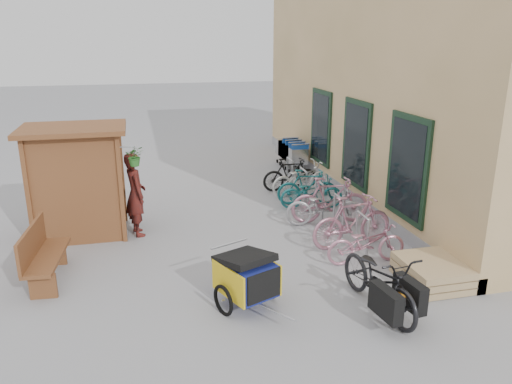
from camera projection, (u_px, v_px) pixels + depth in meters
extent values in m
plane|color=gray|center=(249.00, 267.00, 9.49)|extent=(80.00, 80.00, 0.00)
cube|color=#D8B07C|center=(437.00, 62.00, 14.09)|extent=(6.00, 13.00, 7.00)
cube|color=gray|center=(335.00, 183.00, 14.43)|extent=(0.18, 13.00, 0.30)
cube|color=black|center=(407.00, 168.00, 10.26)|extent=(0.06, 1.50, 2.20)
cube|color=black|center=(406.00, 168.00, 10.26)|extent=(0.02, 1.25, 1.95)
cube|color=black|center=(356.00, 144.00, 12.58)|extent=(0.06, 1.50, 2.20)
cube|color=black|center=(355.00, 144.00, 12.57)|extent=(0.02, 1.25, 1.95)
cube|color=black|center=(321.00, 127.00, 14.90)|extent=(0.06, 1.50, 2.20)
cube|color=black|center=(320.00, 127.00, 14.89)|extent=(0.02, 1.25, 1.95)
cube|color=brown|center=(28.00, 196.00, 9.94)|extent=(0.09, 0.09, 2.30)
cube|color=brown|center=(121.00, 190.00, 10.35)|extent=(0.09, 0.09, 2.30)
cube|color=brown|center=(39.00, 179.00, 11.15)|extent=(0.09, 0.09, 2.30)
cube|color=brown|center=(122.00, 174.00, 11.55)|extent=(0.09, 0.09, 2.30)
cube|color=brown|center=(35.00, 187.00, 10.55)|extent=(0.05, 1.30, 2.30)
cube|color=brown|center=(76.00, 192.00, 10.17)|extent=(1.80, 0.05, 2.30)
cube|color=brown|center=(81.00, 177.00, 11.32)|extent=(1.80, 0.05, 2.30)
cube|color=brown|center=(72.00, 129.00, 10.39)|extent=(2.15, 1.65, 0.10)
cube|color=brown|center=(70.00, 196.00, 10.78)|extent=(1.30, 1.15, 0.04)
cube|color=brown|center=(67.00, 169.00, 10.60)|extent=(1.30, 1.15, 0.04)
cylinder|color=#A5A8AD|center=(127.00, 147.00, 10.12)|extent=(0.36, 0.02, 0.02)
imported|color=#296623|center=(135.00, 156.00, 10.21)|extent=(0.38, 0.33, 0.42)
cylinder|color=#A5A8AD|center=(367.00, 240.00, 9.65)|extent=(0.05, 0.05, 0.84)
cylinder|color=#A5A8AD|center=(357.00, 231.00, 10.12)|extent=(0.05, 0.05, 0.84)
cylinder|color=#A5A8AD|center=(363.00, 215.00, 9.76)|extent=(0.05, 0.50, 0.05)
cylinder|color=#A5A8AD|center=(343.00, 219.00, 10.77)|extent=(0.05, 0.05, 0.84)
cylinder|color=#A5A8AD|center=(334.00, 212.00, 11.23)|extent=(0.05, 0.05, 0.84)
cylinder|color=#A5A8AD|center=(339.00, 197.00, 10.87)|extent=(0.05, 0.50, 0.05)
cylinder|color=#A5A8AD|center=(323.00, 202.00, 11.88)|extent=(0.05, 0.05, 0.84)
cylinder|color=#A5A8AD|center=(316.00, 196.00, 12.34)|extent=(0.05, 0.05, 0.84)
cylinder|color=#A5A8AD|center=(320.00, 182.00, 11.99)|extent=(0.05, 0.50, 0.05)
cylinder|color=#A5A8AD|center=(306.00, 188.00, 12.99)|extent=(0.05, 0.05, 0.84)
cylinder|color=#A5A8AD|center=(300.00, 183.00, 13.46)|extent=(0.05, 0.05, 0.84)
cylinder|color=#A5A8AD|center=(304.00, 170.00, 13.10)|extent=(0.05, 0.50, 0.05)
cylinder|color=#A5A8AD|center=(292.00, 176.00, 14.11)|extent=(0.05, 0.05, 0.84)
cylinder|color=#A5A8AD|center=(287.00, 171.00, 14.57)|extent=(0.05, 0.05, 0.84)
cylinder|color=#A5A8AD|center=(290.00, 159.00, 14.21)|extent=(0.05, 0.50, 0.05)
cube|color=tan|center=(431.00, 279.00, 8.85)|extent=(1.00, 1.20, 0.12)
cube|color=tan|center=(432.00, 272.00, 8.81)|extent=(1.00, 1.20, 0.12)
cube|color=tan|center=(433.00, 265.00, 8.77)|extent=(1.00, 1.20, 0.12)
cube|color=brown|center=(47.00, 257.00, 8.83)|extent=(0.63, 1.68, 0.07)
cube|color=brown|center=(32.00, 242.00, 8.68)|extent=(0.19, 1.65, 0.55)
cube|color=brown|center=(43.00, 286.00, 8.29)|extent=(0.44, 0.10, 0.44)
cube|color=brown|center=(54.00, 254.00, 9.51)|extent=(0.44, 0.10, 0.44)
cube|color=silver|center=(296.00, 154.00, 15.92)|extent=(0.54, 0.84, 0.51)
cube|color=#194BA5|center=(300.00, 147.00, 15.42)|extent=(0.54, 0.04, 0.18)
cylinder|color=silver|center=(301.00, 145.00, 15.37)|extent=(0.57, 0.04, 0.04)
cylinder|color=black|center=(292.00, 174.00, 15.71)|extent=(0.04, 0.12, 0.12)
cube|color=silver|center=(293.00, 152.00, 16.24)|extent=(0.54, 0.84, 0.51)
cube|color=#194BA5|center=(297.00, 144.00, 15.74)|extent=(0.54, 0.04, 0.18)
cylinder|color=silver|center=(297.00, 142.00, 15.69)|extent=(0.57, 0.04, 0.04)
cylinder|color=black|center=(289.00, 171.00, 16.03)|extent=(0.04, 0.12, 0.12)
cube|color=silver|center=(289.00, 150.00, 16.56)|extent=(0.54, 0.84, 0.51)
cube|color=#194BA5|center=(294.00, 142.00, 16.06)|extent=(0.54, 0.04, 0.18)
cylinder|color=silver|center=(294.00, 140.00, 16.02)|extent=(0.57, 0.04, 0.04)
cylinder|color=black|center=(286.00, 168.00, 16.35)|extent=(0.04, 0.12, 0.12)
cube|color=silver|center=(286.00, 148.00, 16.88)|extent=(0.54, 0.84, 0.51)
cube|color=#194BA5|center=(290.00, 140.00, 16.38)|extent=(0.54, 0.04, 0.18)
cylinder|color=silver|center=(291.00, 138.00, 16.34)|extent=(0.57, 0.04, 0.04)
cylinder|color=black|center=(283.00, 166.00, 16.67)|extent=(0.04, 0.12, 0.12)
cube|color=navy|center=(247.00, 277.00, 7.99)|extent=(0.96, 1.07, 0.52)
cube|color=yellow|center=(228.00, 283.00, 7.79)|extent=(0.38, 0.83, 0.52)
cube|color=yellow|center=(264.00, 271.00, 8.19)|extent=(0.38, 0.83, 0.52)
cube|color=black|center=(264.00, 286.00, 7.62)|extent=(0.59, 0.27, 0.47)
cube|color=black|center=(244.00, 258.00, 7.94)|extent=(1.01, 1.07, 0.25)
torus|color=black|center=(223.00, 300.00, 7.81)|extent=(0.26, 0.50, 0.51)
torus|color=black|center=(269.00, 284.00, 8.33)|extent=(0.26, 0.50, 0.51)
cylinder|color=#B7B7BC|center=(276.00, 312.00, 7.49)|extent=(0.33, 0.71, 0.03)
cylinder|color=#B7B7BC|center=(229.00, 244.00, 8.24)|extent=(0.67, 0.31, 0.03)
imported|color=black|center=(379.00, 279.00, 7.88)|extent=(0.93, 2.06, 1.04)
cube|color=black|center=(386.00, 303.00, 7.33)|extent=(0.26, 0.67, 0.45)
cube|color=black|center=(410.00, 294.00, 7.59)|extent=(0.26, 0.67, 0.45)
cube|color=#C36D12|center=(398.00, 295.00, 7.44)|extent=(0.14, 0.19, 0.12)
imported|color=maroon|center=(136.00, 194.00, 10.80)|extent=(0.59, 0.76, 1.84)
imported|color=#BE7B92|center=(366.00, 243.00, 9.55)|extent=(1.59, 0.58, 0.83)
imported|color=#BE7B92|center=(352.00, 221.00, 10.28)|extent=(1.90, 0.77, 1.11)
imported|color=#99999D|center=(324.00, 206.00, 11.44)|extent=(1.86, 0.98, 0.93)
imported|color=#BE7B92|center=(330.00, 200.00, 11.59)|extent=(1.89, 0.76, 1.11)
imported|color=#1B696D|center=(312.00, 192.00, 12.62)|extent=(1.66, 0.76, 0.84)
imported|color=#1B696D|center=(307.00, 187.00, 12.87)|extent=(1.63, 0.75, 0.94)
imported|color=silver|center=(301.00, 178.00, 13.70)|extent=(1.86, 0.95, 0.93)
imported|color=black|center=(290.00, 174.00, 14.06)|extent=(1.58, 0.45, 0.95)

